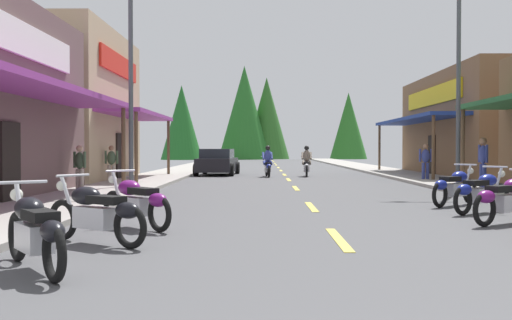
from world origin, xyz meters
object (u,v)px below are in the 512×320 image
object	(u,v)px
rider_cruising_lead	(268,164)
parked_car_curbside	(217,162)
motorcycle_parked_right_3	(508,198)
pedestrian_waiting	(483,160)
streetlamp_left	(140,55)
pedestrian_strolling	(111,162)
motorcycle_parked_left_1	(96,212)
pedestrian_by_shop	(80,166)
pedestrian_browsing	(426,160)
motorcycle_parked_right_5	(455,186)
motorcycle_parked_right_4	(482,191)
motorcycle_parked_left_0	(35,230)
motorcycle_parked_left_2	(136,201)
streetlamp_right	(450,58)
rider_cruising_trailing	(307,164)

from	to	relation	value
rider_cruising_lead	parked_car_curbside	size ratio (longest dim) A/B	0.49
motorcycle_parked_right_3	pedestrian_waiting	distance (m)	9.50
streetlamp_left	pedestrian_strolling	size ratio (longest dim) A/B	4.29
motorcycle_parked_left_1	pedestrian_by_shop	bearing A→B (deg)	-37.47
rider_cruising_lead	pedestrian_browsing	world-z (taller)	pedestrian_browsing
motorcycle_parked_right_3	motorcycle_parked_right_5	bearing A→B (deg)	52.53
parked_car_curbside	motorcycle_parked_right_4	bearing A→B (deg)	-155.30
pedestrian_strolling	rider_cruising_lead	bearing A→B (deg)	141.99
streetlamp_left	motorcycle_parked_right_3	distance (m)	11.40
streetlamp_left	motorcycle_parked_right_5	world-z (taller)	streetlamp_left
motorcycle_parked_right_5	motorcycle_parked_left_1	xyz separation A→B (m)	(-7.29, -6.03, 0.00)
streetlamp_left	motorcycle_parked_left_1	size ratio (longest dim) A/B	3.63
motorcycle_parked_right_5	pedestrian_strolling	world-z (taller)	pedestrian_strolling
motorcycle_parked_right_5	motorcycle_parked_left_0	distance (m)	10.94
rider_cruising_lead	motorcycle_parked_left_0	bearing A→B (deg)	168.70
motorcycle_parked_right_4	pedestrian_strolling	world-z (taller)	pedestrian_strolling
streetlamp_left	pedestrian_waiting	xyz separation A→B (m)	(11.23, 2.26, -3.22)
motorcycle_parked_left_0	motorcycle_parked_left_2	world-z (taller)	same
motorcycle_parked_left_2	motorcycle_parked_left_1	bearing A→B (deg)	128.39
streetlamp_left	parked_car_curbside	world-z (taller)	streetlamp_left
pedestrian_by_shop	parked_car_curbside	world-z (taller)	pedestrian_by_shop
pedestrian_by_shop	parked_car_curbside	size ratio (longest dim) A/B	0.35
streetlamp_right	motorcycle_parked_left_1	world-z (taller)	streetlamp_right
streetlamp_right	rider_cruising_lead	distance (m)	12.34
streetlamp_right	motorcycle_parked_right_4	world-z (taller)	streetlamp_right
streetlamp_right	motorcycle_parked_left_1	size ratio (longest dim) A/B	3.73
motorcycle_parked_left_2	pedestrian_strolling	xyz separation A→B (m)	(-3.76, 13.07, 0.40)
pedestrian_by_shop	streetlamp_left	bearing A→B (deg)	-77.78
parked_car_curbside	pedestrian_by_shop	bearing A→B (deg)	168.67
streetlamp_right	motorcycle_parked_left_0	size ratio (longest dim) A/B	3.83
motorcycle_parked_left_1	parked_car_curbside	bearing A→B (deg)	-56.06
rider_cruising_trailing	pedestrian_browsing	xyz separation A→B (m)	(4.72, -4.73, 0.28)
motorcycle_parked_left_1	motorcycle_parked_left_2	world-z (taller)	same
motorcycle_parked_right_5	pedestrian_by_shop	distance (m)	11.37
motorcycle_parked_right_4	pedestrian_by_shop	world-z (taller)	pedestrian_by_shop
motorcycle_parked_right_4	motorcycle_parked_right_5	size ratio (longest dim) A/B	1.08
streetlamp_left	motorcycle_parked_right_3	world-z (taller)	streetlamp_left
motorcycle_parked_left_0	pedestrian_strolling	distance (m)	17.16
motorcycle_parked_right_5	parked_car_curbside	bearing A→B (deg)	69.24
streetlamp_right	pedestrian_browsing	distance (m)	6.94
rider_cruising_trailing	pedestrian_browsing	size ratio (longest dim) A/B	1.32
motorcycle_parked_right_3	motorcycle_parked_left_2	distance (m)	6.94
motorcycle_parked_left_0	pedestrian_by_shop	distance (m)	12.44
motorcycle_parked_right_5	motorcycle_parked_left_2	bearing A→B (deg)	167.23
rider_cruising_lead	pedestrian_strolling	size ratio (longest dim) A/B	1.39
motorcycle_parked_left_2	rider_cruising_trailing	world-z (taller)	rider_cruising_trailing
motorcycle_parked_left_0	rider_cruising_trailing	bearing A→B (deg)	-48.31
pedestrian_browsing	motorcycle_parked_right_4	bearing A→B (deg)	168.04
pedestrian_browsing	motorcycle_parked_right_5	bearing A→B (deg)	166.27
streetlamp_right	pedestrian_waiting	world-z (taller)	streetlamp_right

